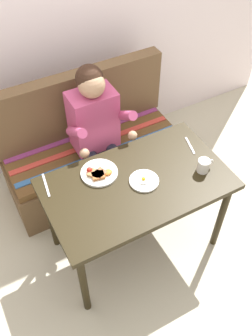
{
  "coord_description": "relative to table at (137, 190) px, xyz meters",
  "views": [
    {
      "loc": [
        -0.8,
        -1.33,
        2.55
      ],
      "look_at": [
        0.0,
        0.15,
        0.72
      ],
      "focal_mm": 39.89,
      "sensor_mm": 36.0,
      "label": 1
    }
  ],
  "objects": [
    {
      "name": "fork",
      "position": [
        0.49,
        0.12,
        0.08
      ],
      "size": [
        0.06,
        0.17,
        0.0
      ],
      "primitive_type": "cube",
      "rotation": [
        0.0,
        0.0,
        -0.25
      ],
      "color": "silver",
      "rests_on": "table"
    },
    {
      "name": "knife",
      "position": [
        -0.53,
        0.25,
        0.08
      ],
      "size": [
        0.04,
        0.2,
        0.0
      ],
      "primitive_type": "cube",
      "rotation": [
        0.0,
        0.0,
        -0.14
      ],
      "color": "silver",
      "rests_on": "table"
    },
    {
      "name": "table",
      "position": [
        0.0,
        0.0,
        0.0
      ],
      "size": [
        1.2,
        0.7,
        0.73
      ],
      "color": "black",
      "rests_on": "ground"
    },
    {
      "name": "couch",
      "position": [
        0.0,
        0.76,
        -0.32
      ],
      "size": [
        1.44,
        0.56,
        1.0
      ],
      "color": "brown",
      "rests_on": "ground"
    },
    {
      "name": "ground_plane",
      "position": [
        0.0,
        0.0,
        -0.65
      ],
      "size": [
        8.0,
        8.0,
        0.0
      ],
      "primitive_type": "plane",
      "color": "beige"
    },
    {
      "name": "back_wall",
      "position": [
        0.0,
        1.27,
        0.65
      ],
      "size": [
        4.4,
        0.1,
        2.6
      ],
      "primitive_type": "cube",
      "color": "silver",
      "rests_on": "ground"
    },
    {
      "name": "person",
      "position": [
        -0.0,
        0.59,
        0.09
      ],
      "size": [
        0.45,
        0.61,
        1.21
      ],
      "color": "#BA4571",
      "rests_on": "ground"
    },
    {
      "name": "plate_breakfast",
      "position": [
        -0.19,
        0.18,
        0.1
      ],
      "size": [
        0.24,
        0.24,
        0.05
      ],
      "color": "white",
      "rests_on": "table"
    },
    {
      "name": "coffee_mug",
      "position": [
        0.43,
        -0.12,
        0.13
      ],
      "size": [
        0.12,
        0.08,
        0.09
      ],
      "color": "white",
      "rests_on": "table"
    },
    {
      "name": "plate_eggs",
      "position": [
        0.04,
        -0.02,
        0.09
      ],
      "size": [
        0.19,
        0.19,
        0.04
      ],
      "color": "white",
      "rests_on": "table"
    }
  ]
}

